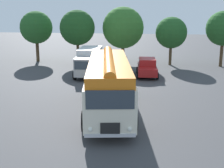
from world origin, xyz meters
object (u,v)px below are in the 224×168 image
Objects in this scene: vintage_bus at (109,82)px; car_near_left at (118,66)px; box_van at (89,61)px; car_mid_left at (147,67)px.

car_near_left is (-0.69, 10.78, -1.05)m from vintage_bus.
vintage_bus reaches higher than box_van.
box_van is at bearing -177.70° from car_mid_left.
vintage_bus is 10.96m from car_mid_left.
car_near_left is 0.98× the size of car_mid_left.
car_mid_left is at bearing 2.30° from box_van.
car_mid_left is (2.75, -0.07, 0.00)m from car_near_left.
car_mid_left is at bearing -1.47° from car_near_left.
box_van reaches higher than car_mid_left.
car_near_left and car_mid_left have the same top height.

